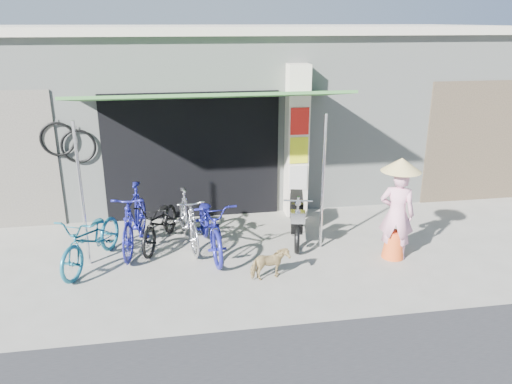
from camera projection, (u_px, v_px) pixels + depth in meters
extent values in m
plane|color=gray|center=(279.00, 271.00, 7.92)|extent=(80.00, 80.00, 0.00)
cube|color=#9BA199|center=(237.00, 108.00, 12.11)|extent=(12.00, 5.00, 3.50)
cube|color=beige|center=(236.00, 29.00, 11.51)|extent=(12.30, 5.30, 0.16)
cube|color=black|center=(192.00, 157.00, 9.74)|extent=(3.40, 0.06, 2.50)
cube|color=black|center=(194.00, 190.00, 9.97)|extent=(3.06, 0.04, 1.10)
torus|color=black|center=(78.00, 146.00, 9.28)|extent=(0.65, 0.05, 0.65)
cylinder|color=silver|center=(77.00, 129.00, 9.19)|extent=(0.02, 0.02, 0.12)
torus|color=black|center=(58.00, 139.00, 9.18)|extent=(0.65, 0.05, 0.65)
cylinder|color=silver|center=(56.00, 122.00, 9.09)|extent=(0.02, 0.02, 0.12)
cube|color=beige|center=(296.00, 142.00, 9.85)|extent=(0.42, 0.42, 3.00)
cube|color=red|center=(300.00, 121.00, 9.50)|extent=(0.36, 0.02, 0.52)
cube|color=yellow|center=(299.00, 150.00, 9.68)|extent=(0.36, 0.02, 0.52)
cube|color=beige|center=(298.00, 178.00, 9.87)|extent=(0.36, 0.02, 0.50)
cube|color=#356D31|center=(209.00, 96.00, 8.49)|extent=(4.60, 1.88, 0.35)
cylinder|color=silver|center=(82.00, 196.00, 7.78)|extent=(0.05, 0.05, 2.36)
cylinder|color=silver|center=(323.00, 183.00, 8.38)|extent=(0.05, 0.05, 2.36)
cube|color=brown|center=(483.00, 142.00, 10.68)|extent=(2.60, 0.06, 2.60)
imported|color=#1B667D|center=(92.00, 239.00, 7.98)|extent=(1.22, 1.85, 0.92)
imported|color=navy|center=(134.00, 219.00, 8.53)|extent=(0.77, 1.90, 1.11)
imported|color=black|center=(160.00, 222.00, 8.73)|extent=(1.05, 1.70, 0.84)
imported|color=#AEADB2|center=(188.00, 219.00, 8.68)|extent=(0.72, 1.68, 0.98)
imported|color=navy|center=(211.00, 224.00, 8.44)|extent=(0.87, 1.99, 1.01)
imported|color=#96674F|center=(270.00, 264.00, 7.60)|extent=(0.64, 0.40, 0.50)
torus|color=black|center=(297.00, 240.00, 8.46)|extent=(0.19, 0.50, 0.49)
torus|color=black|center=(296.00, 214.00, 9.59)|extent=(0.19, 0.50, 0.49)
cube|color=black|center=(296.00, 222.00, 9.01)|extent=(0.39, 0.90, 0.09)
cube|color=black|center=(296.00, 206.00, 9.24)|extent=(0.35, 0.55, 0.31)
cube|color=black|center=(297.00, 196.00, 9.18)|extent=(0.33, 0.54, 0.08)
cube|color=black|center=(297.00, 218.00, 8.53)|extent=(0.22, 0.13, 0.52)
cylinder|color=silver|center=(298.00, 201.00, 8.26)|extent=(0.47, 0.13, 0.03)
cube|color=silver|center=(298.00, 217.00, 8.18)|extent=(0.27, 0.23, 0.18)
imported|color=pink|center=(397.00, 214.00, 8.14)|extent=(0.67, 0.58, 1.54)
cone|color=#D34D1D|center=(394.00, 244.00, 8.32)|extent=(0.38, 0.38, 0.46)
cone|color=#D9C075|center=(402.00, 165.00, 7.87)|extent=(0.64, 0.64, 0.22)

